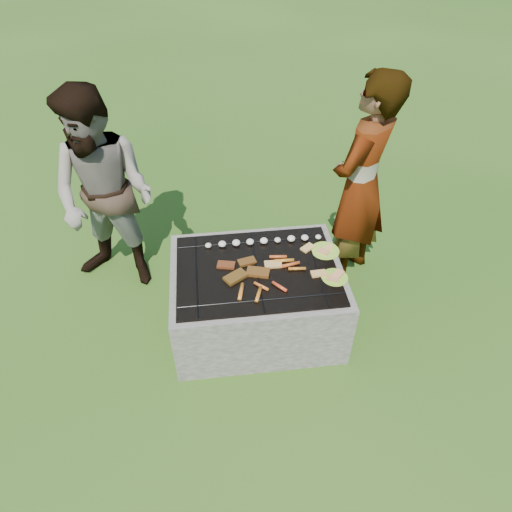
{
  "coord_description": "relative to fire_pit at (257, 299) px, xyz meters",
  "views": [
    {
      "loc": [
        -0.31,
        -2.48,
        2.95
      ],
      "look_at": [
        0.0,
        0.05,
        0.7
      ],
      "focal_mm": 32.0,
      "sensor_mm": 36.0,
      "label": 1
    }
  ],
  "objects": [
    {
      "name": "lawn",
      "position": [
        0.0,
        0.0,
        -0.28
      ],
      "size": [
        60.0,
        60.0,
        0.0
      ],
      "primitive_type": "plane",
      "color": "#264C13",
      "rests_on": "ground"
    },
    {
      "name": "fire_pit",
      "position": [
        0.0,
        0.0,
        0.0
      ],
      "size": [
        1.3,
        1.0,
        0.62
      ],
      "color": "#A29A8F",
      "rests_on": "ground"
    },
    {
      "name": "mushrooms",
      "position": [
        0.08,
        0.3,
        0.35
      ],
      "size": [
        0.94,
        0.06,
        0.04
      ],
      "color": "beige",
      "rests_on": "fire_pit"
    },
    {
      "name": "pork_slabs",
      "position": [
        -0.1,
        -0.02,
        0.34
      ],
      "size": [
        0.4,
        0.3,
        0.02
      ],
      "color": "#96441B",
      "rests_on": "fire_pit"
    },
    {
      "name": "sausages",
      "position": [
        0.11,
        -0.1,
        0.34
      ],
      "size": [
        0.54,
        0.47,
        0.03
      ],
      "color": "orange",
      "rests_on": "fire_pit"
    },
    {
      "name": "bread_on_grate",
      "position": [
        0.3,
        0.03,
        0.34
      ],
      "size": [
        0.44,
        0.39,
        0.02
      ],
      "color": "tan",
      "rests_on": "fire_pit"
    },
    {
      "name": "plate_far",
      "position": [
        0.56,
        0.15,
        0.33
      ],
      "size": [
        0.27,
        0.27,
        0.03
      ],
      "color": "yellow",
      "rests_on": "fire_pit"
    },
    {
      "name": "plate_near",
      "position": [
        0.56,
        -0.16,
        0.33
      ],
      "size": [
        0.22,
        0.22,
        0.03
      ],
      "color": "yellow",
      "rests_on": "fire_pit"
    },
    {
      "name": "cook",
      "position": [
        0.91,
        0.53,
        0.66
      ],
      "size": [
        0.8,
        0.8,
        1.88
      ],
      "primitive_type": "imported",
      "rotation": [
        0.0,
        0.0,
        3.93
      ],
      "color": "#9F9584",
      "rests_on": "ground"
    },
    {
      "name": "bystander",
      "position": [
        -1.14,
        0.7,
        0.61
      ],
      "size": [
        1.06,
        0.95,
        1.78
      ],
      "primitive_type": "imported",
      "rotation": [
        0.0,
        0.0,
        -0.39
      ],
      "color": "gray",
      "rests_on": "ground"
    }
  ]
}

